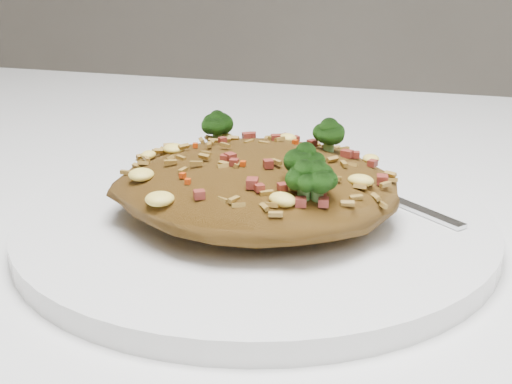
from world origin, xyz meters
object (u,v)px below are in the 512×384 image
dining_table (145,287)px  plate (256,224)px  fried_rice (257,175)px  fork (378,193)px

dining_table → plate: plate is taller
fried_rice → fork: 0.09m
fried_rice → dining_table: bearing=148.3°
plate → fried_rice: 0.03m
plate → dining_table: bearing=148.2°
dining_table → fried_rice: size_ratio=6.71×
dining_table → fried_rice: 0.19m
fork → plate: bearing=-102.0°
fried_rice → fork: (0.07, 0.06, -0.02)m
fork → fried_rice: bearing=-101.5°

